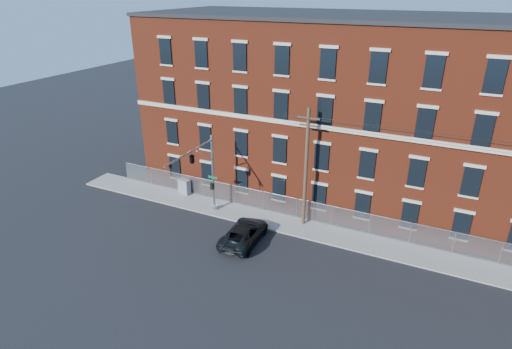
{
  "coord_description": "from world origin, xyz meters",
  "views": [
    {
      "loc": [
        11.96,
        -24.34,
        18.55
      ],
      "look_at": [
        -1.64,
        4.0,
        4.57
      ],
      "focal_mm": 30.03,
      "sensor_mm": 36.0,
      "label": 1
    }
  ],
  "objects": [
    {
      "name": "utility_cabinet",
      "position": [
        -10.22,
        6.0,
        0.85
      ],
      "size": [
        1.26,
        0.79,
        1.47
      ],
      "primitive_type": "cube",
      "rotation": [
        0.0,
        0.0,
        -0.18
      ],
      "color": "slate",
      "rests_on": "sidewalk"
    },
    {
      "name": "utility_pole_near",
      "position": [
        2.0,
        5.6,
        5.34
      ],
      "size": [
        1.8,
        0.28,
        10.0
      ],
      "color": "#4F3B27",
      "rests_on": "ground"
    },
    {
      "name": "sidewalk",
      "position": [
        12.0,
        5.0,
        0.06
      ],
      "size": [
        65.0,
        3.0,
        0.12
      ],
      "primitive_type": "cube",
      "color": "#9A9791",
      "rests_on": "ground"
    },
    {
      "name": "mill_building",
      "position": [
        12.0,
        13.93,
        8.15
      ],
      "size": [
        55.3,
        14.32,
        16.3
      ],
      "color": "maroon",
      "rests_on": "ground"
    },
    {
      "name": "chain_link_fence",
      "position": [
        12.0,
        6.3,
        1.06
      ],
      "size": [
        59.06,
        0.06,
        1.85
      ],
      "color": "#A5A8AD",
      "rests_on": "ground"
    },
    {
      "name": "pickup_truck",
      "position": [
        -1.31,
        1.16,
        0.75
      ],
      "size": [
        2.73,
        5.48,
        1.49
      ],
      "primitive_type": "imported",
      "rotation": [
        0.0,
        0.0,
        3.19
      ],
      "color": "black",
      "rests_on": "ground"
    },
    {
      "name": "ground",
      "position": [
        0.0,
        0.0,
        0.0
      ],
      "size": [
        140.0,
        140.0,
        0.0
      ],
      "primitive_type": "plane",
      "color": "black",
      "rests_on": "ground"
    },
    {
      "name": "traffic_signal_mast",
      "position": [
        -6.0,
        2.18,
        5.39
      ],
      "size": [
        0.9,
        6.75,
        7.0
      ],
      "color": "#9EA0A5",
      "rests_on": "ground"
    }
  ]
}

